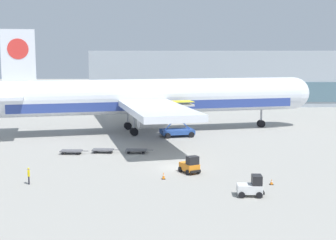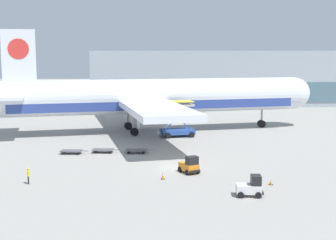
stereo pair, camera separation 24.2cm
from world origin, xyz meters
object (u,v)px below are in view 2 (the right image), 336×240
(baggage_dolly_second, at_px, (103,150))
(traffic_cone_far, at_px, (271,182))
(baggage_tug_mid, at_px, (251,187))
(baggage_dolly_lead, at_px, (71,151))
(scissor_lift_loader, at_px, (177,123))
(traffic_cone_near, at_px, (163,176))
(baggage_dolly_third, at_px, (136,150))
(ground_crew_far, at_px, (28,174))
(baggage_tug_foreground, at_px, (190,165))
(airplane_main, at_px, (150,98))

(baggage_dolly_second, distance_m, traffic_cone_far, 24.71)
(baggage_tug_mid, relative_size, baggage_dolly_lead, 0.68)
(scissor_lift_loader, bearing_deg, traffic_cone_near, -108.35)
(baggage_dolly_third, bearing_deg, ground_crew_far, -119.99)
(traffic_cone_near, bearing_deg, baggage_tug_foreground, 39.37)
(airplane_main, bearing_deg, ground_crew_far, -122.87)
(baggage_tug_mid, bearing_deg, baggage_tug_foreground, 124.38)
(traffic_cone_near, xyz_separation_m, traffic_cone_far, (10.95, -2.37, -0.09))
(airplane_main, bearing_deg, baggage_dolly_third, -107.94)
(scissor_lift_loader, xyz_separation_m, traffic_cone_far, (8.36, -28.31, -1.88))
(ground_crew_far, bearing_deg, scissor_lift_loader, -44.53)
(baggage_tug_mid, bearing_deg, baggage_dolly_third, 124.49)
(traffic_cone_near, bearing_deg, airplane_main, 93.39)
(baggage_dolly_second, bearing_deg, airplane_main, 75.12)
(baggage_dolly_second, height_order, traffic_cone_far, traffic_cone_far)
(ground_crew_far, height_order, traffic_cone_near, ground_crew_far)
(baggage_tug_mid, distance_m, baggage_dolly_lead, 27.77)
(baggage_tug_foreground, bearing_deg, traffic_cone_near, -78.08)
(airplane_main, height_order, ground_crew_far, airplane_main)
(baggage_tug_foreground, bearing_deg, airplane_main, 162.25)
(baggage_dolly_third, bearing_deg, traffic_cone_far, -42.65)
(baggage_dolly_third, bearing_deg, airplane_main, 89.42)
(baggage_dolly_second, bearing_deg, ground_crew_far, -106.21)
(scissor_lift_loader, xyz_separation_m, baggage_dolly_lead, (-14.64, -13.01, -1.76))
(baggage_tug_foreground, xyz_separation_m, traffic_cone_far, (7.93, -4.84, -0.60))
(baggage_dolly_second, bearing_deg, traffic_cone_near, -54.99)
(baggage_dolly_lead, xyz_separation_m, traffic_cone_far, (22.99, -15.30, -0.12))
(baggage_dolly_lead, height_order, traffic_cone_far, traffic_cone_far)
(baggage_tug_mid, distance_m, traffic_cone_far, 4.75)
(baggage_dolly_lead, bearing_deg, scissor_lift_loader, 46.34)
(scissor_lift_loader, height_order, baggage_dolly_second, scissor_lift_loader)
(baggage_dolly_second, bearing_deg, traffic_cone_far, -35.47)
(baggage_dolly_lead, height_order, baggage_dolly_third, same)
(baggage_tug_mid, bearing_deg, baggage_dolly_second, 132.84)
(airplane_main, bearing_deg, scissor_lift_loader, -60.11)
(baggage_tug_foreground, bearing_deg, traffic_cone_far, 31.17)
(airplane_main, height_order, scissor_lift_loader, airplane_main)
(baggage_dolly_lead, relative_size, ground_crew_far, 2.17)
(airplane_main, height_order, baggage_tug_foreground, airplane_main)
(baggage_dolly_lead, height_order, traffic_cone_near, traffic_cone_near)
(baggage_tug_foreground, relative_size, baggage_dolly_second, 0.75)
(scissor_lift_loader, bearing_deg, ground_crew_far, -133.30)
(airplane_main, relative_size, ground_crew_far, 33.10)
(baggage_dolly_second, bearing_deg, baggage_tug_foreground, -40.70)
(baggage_tug_mid, xyz_separation_m, ground_crew_far, (-21.87, 4.53, 0.14))
(scissor_lift_loader, distance_m, ground_crew_far, 32.06)
(airplane_main, xyz_separation_m, baggage_dolly_lead, (-10.23, -17.81, -5.45))
(airplane_main, distance_m, baggage_tug_mid, 38.53)
(traffic_cone_near, bearing_deg, baggage_dolly_third, 104.55)
(baggage_tug_foreground, relative_size, traffic_cone_far, 5.01)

